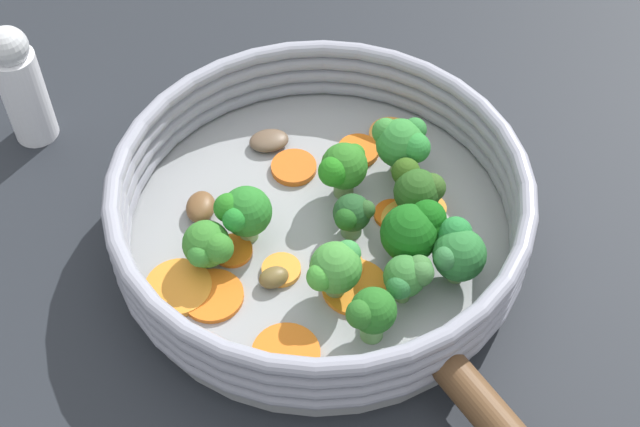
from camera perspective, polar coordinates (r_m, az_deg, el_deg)
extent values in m
plane|color=#202429|center=(0.68, 0.00, -1.73)|extent=(4.00, 4.00, 0.00)
cylinder|color=#939699|center=(0.67, 0.00, -1.28)|extent=(0.29, 0.29, 0.02)
torus|color=#8F909F|center=(0.66, 0.00, -0.45)|extent=(0.31, 0.31, 0.01)
torus|color=#8F909F|center=(0.65, 0.00, 0.29)|extent=(0.31, 0.31, 0.01)
torus|color=#8F909F|center=(0.64, 0.00, 1.05)|extent=(0.31, 0.31, 0.01)
torus|color=#8F909F|center=(0.63, 0.00, 1.84)|extent=(0.31, 0.31, 0.01)
sphere|color=#8F9A9D|center=(0.59, 3.77, -10.94)|extent=(0.01, 0.01, 0.01)
sphere|color=#939898|center=(0.62, 10.27, -6.90)|extent=(0.01, 0.01, 0.01)
cylinder|color=#EA5E10|center=(0.67, 4.67, -0.09)|extent=(0.03, 0.03, 0.00)
cylinder|color=orange|center=(0.64, 1.39, -3.41)|extent=(0.04, 0.04, 0.01)
cylinder|color=orange|center=(0.63, 2.26, -4.73)|extent=(0.05, 0.05, 0.00)
cylinder|color=orange|center=(0.67, 6.95, 0.11)|extent=(0.04, 0.04, 0.00)
cylinder|color=orange|center=(0.71, 2.46, 4.04)|extent=(0.04, 0.04, 0.01)
cylinder|color=orange|center=(0.63, -6.89, -5.24)|extent=(0.05, 0.05, 0.00)
cylinder|color=orange|center=(0.64, -2.49, -3.62)|extent=(0.04, 0.04, 0.00)
cylinder|color=orange|center=(0.65, -5.62, -2.38)|extent=(0.04, 0.04, 0.00)
cylinder|color=orange|center=(0.70, -1.69, 2.96)|extent=(0.04, 0.04, 0.01)
cylinder|color=#F99A3C|center=(0.73, 4.58, 5.09)|extent=(0.04, 0.04, 0.00)
cylinder|color=gold|center=(0.67, 5.61, -0.48)|extent=(0.05, 0.05, 0.00)
cylinder|color=orange|center=(0.64, -9.05, -4.70)|extent=(0.06, 0.06, 0.00)
cylinder|color=orange|center=(0.60, -2.19, -8.99)|extent=(0.06, 0.06, 0.01)
cylinder|color=#5D8555|center=(0.65, 2.03, -0.79)|extent=(0.02, 0.02, 0.02)
sphere|color=#1E4A22|center=(0.64, 2.06, 0.05)|extent=(0.03, 0.03, 0.03)
sphere|color=#274F22|center=(0.64, 2.95, 0.26)|extent=(0.01, 0.01, 0.01)
sphere|color=#1C531A|center=(0.63, 1.70, -0.35)|extent=(0.02, 0.02, 0.02)
cylinder|color=#6DA454|center=(0.62, 5.32, -4.91)|extent=(0.01, 0.01, 0.02)
sphere|color=#337430|center=(0.61, 5.43, -4.02)|extent=(0.03, 0.03, 0.03)
sphere|color=#2C7136|center=(0.60, 5.09, -4.66)|extent=(0.02, 0.02, 0.02)
sphere|color=#3B7135|center=(0.61, 6.38, -3.49)|extent=(0.02, 0.02, 0.02)
sphere|color=#3D7338|center=(0.60, 6.45, -3.80)|extent=(0.02, 0.02, 0.02)
cylinder|color=#62894A|center=(0.62, 0.85, -4.58)|extent=(0.01, 0.01, 0.02)
sphere|color=#3F8935|center=(0.60, 0.87, -3.50)|extent=(0.04, 0.04, 0.04)
sphere|color=#36883E|center=(0.60, 1.77, -2.57)|extent=(0.02, 0.02, 0.02)
sphere|color=green|center=(0.60, 0.03, -4.08)|extent=(0.02, 0.02, 0.02)
cylinder|color=#7C9F60|center=(0.65, -4.59, -1.09)|extent=(0.01, 0.01, 0.02)
sphere|color=#267325|center=(0.64, -4.70, 0.00)|extent=(0.04, 0.04, 0.04)
sphere|color=#24741C|center=(0.63, -5.90, 0.44)|extent=(0.02, 0.02, 0.02)
sphere|color=#207C27|center=(0.63, -5.47, -0.38)|extent=(0.02, 0.02, 0.02)
cylinder|color=#77A259|center=(0.64, -7.15, -2.80)|extent=(0.01, 0.01, 0.01)
sphere|color=#327828|center=(0.63, -7.29, -1.95)|extent=(0.03, 0.03, 0.03)
sphere|color=#317726|center=(0.62, -6.54, -2.22)|extent=(0.02, 0.02, 0.02)
sphere|color=#337F2D|center=(0.62, -7.70, -2.63)|extent=(0.02, 0.02, 0.02)
cylinder|color=#749F5A|center=(0.64, 5.62, -2.33)|extent=(0.01, 0.01, 0.02)
sphere|color=#155B15|center=(0.63, 5.76, -1.27)|extent=(0.04, 0.04, 0.04)
sphere|color=#166514|center=(0.63, 7.01, -0.77)|extent=(0.03, 0.03, 0.03)
sphere|color=#125811|center=(0.63, 6.90, -0.31)|extent=(0.03, 0.03, 0.03)
cylinder|color=#65854D|center=(0.68, 1.53, 1.91)|extent=(0.02, 0.02, 0.02)
sphere|color=#2C7121|center=(0.66, 1.57, 3.05)|extent=(0.04, 0.04, 0.04)
sphere|color=#29711D|center=(0.67, 2.19, 3.78)|extent=(0.02, 0.02, 0.02)
sphere|color=#227918|center=(0.65, 0.86, 2.70)|extent=(0.02, 0.02, 0.02)
cylinder|color=#7DB26D|center=(0.67, 6.00, 0.75)|extent=(0.01, 0.01, 0.01)
sphere|color=#26521C|center=(0.66, 6.12, 1.70)|extent=(0.03, 0.03, 0.03)
sphere|color=#2C4915|center=(0.65, 6.99, 1.42)|extent=(0.02, 0.02, 0.02)
sphere|color=#2F5416|center=(0.66, 5.52, 2.66)|extent=(0.02, 0.02, 0.02)
sphere|color=#31541E|center=(0.66, 7.16, 1.59)|extent=(0.02, 0.02, 0.02)
cylinder|color=#69974F|center=(0.70, 5.06, 3.34)|extent=(0.01, 0.01, 0.02)
sphere|color=#308033|center=(0.68, 5.17, 4.49)|extent=(0.04, 0.04, 0.04)
sphere|color=#2C7632|center=(0.68, 6.07, 5.36)|extent=(0.02, 0.02, 0.02)
sphere|color=#357F32|center=(0.68, 4.23, 5.25)|extent=(0.02, 0.02, 0.02)
sphere|color=#2A8132|center=(0.67, 6.11, 4.21)|extent=(0.02, 0.02, 0.02)
cylinder|color=#79A15C|center=(0.64, 8.71, -3.63)|extent=(0.01, 0.01, 0.02)
sphere|color=#297031|center=(0.62, 8.91, -2.62)|extent=(0.04, 0.04, 0.04)
sphere|color=#237933|center=(0.62, 8.67, -1.25)|extent=(0.02, 0.02, 0.02)
sphere|color=#31743B|center=(0.61, 8.08, -2.85)|extent=(0.02, 0.02, 0.02)
sphere|color=#207233|center=(0.62, 8.55, -1.40)|extent=(0.02, 0.02, 0.02)
cylinder|color=#5C944D|center=(0.60, 3.35, -7.22)|extent=(0.02, 0.02, 0.02)
sphere|color=#22641E|center=(0.59, 3.44, -6.22)|extent=(0.03, 0.03, 0.03)
sphere|color=#186916|center=(0.58, 2.45, -6.27)|extent=(0.02, 0.02, 0.02)
sphere|color=#25611F|center=(0.58, 2.60, -6.45)|extent=(0.02, 0.02, 0.02)
ellipsoid|color=brown|center=(0.63, -2.98, -4.11)|extent=(0.02, 0.03, 0.01)
ellipsoid|color=brown|center=(0.72, -3.29, 4.68)|extent=(0.03, 0.03, 0.01)
ellipsoid|color=brown|center=(0.67, -7.64, 0.42)|extent=(0.03, 0.03, 0.01)
cylinder|color=white|center=(0.76, -18.35, 7.13)|extent=(0.04, 0.04, 0.08)
sphere|color=silver|center=(0.73, -19.36, 10.05)|extent=(0.03, 0.03, 0.03)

